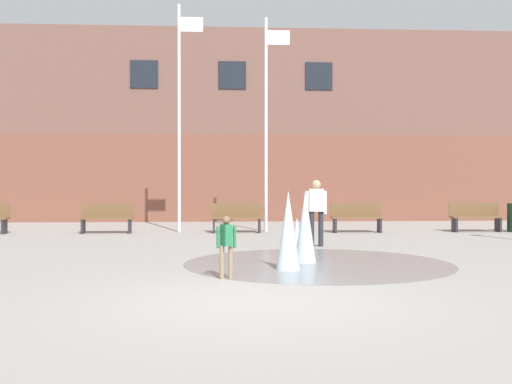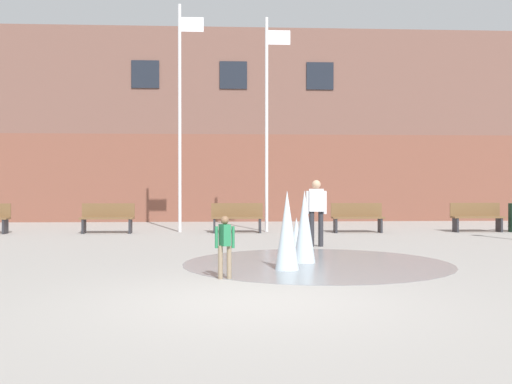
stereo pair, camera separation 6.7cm
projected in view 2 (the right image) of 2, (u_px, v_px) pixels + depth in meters
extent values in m
plane|color=gray|center=(254.00, 301.00, 7.58)|extent=(100.00, 100.00, 0.00)
cube|color=brown|center=(232.00, 179.00, 27.03)|extent=(36.00, 6.00, 3.52)
cube|color=brown|center=(232.00, 92.00, 26.99)|extent=(36.00, 6.00, 4.30)
cube|color=#1E232D|center=(145.00, 74.00, 23.78)|extent=(1.10, 0.06, 1.10)
cube|color=#1E232D|center=(233.00, 75.00, 23.97)|extent=(1.10, 0.06, 1.10)
cube|color=#1E232D|center=(320.00, 76.00, 24.16)|extent=(1.10, 0.06, 1.10)
cylinder|color=gray|center=(317.00, 263.00, 11.21)|extent=(5.03, 5.03, 0.01)
cone|color=silver|center=(304.00, 226.00, 11.33)|extent=(0.42, 0.42, 1.37)
cone|color=silver|center=(296.00, 238.00, 12.07)|extent=(0.33, 0.33, 0.81)
cone|color=silver|center=(287.00, 230.00, 10.35)|extent=(0.42, 0.42, 1.38)
cube|color=#28282D|center=(5.00, 227.00, 18.02)|extent=(0.06, 0.40, 0.44)
cube|color=#28282D|center=(84.00, 226.00, 18.14)|extent=(0.06, 0.40, 0.44)
cube|color=#28282D|center=(130.00, 226.00, 18.21)|extent=(0.06, 0.40, 0.44)
cube|color=brown|center=(107.00, 218.00, 18.17)|extent=(1.60, 0.44, 0.05)
cube|color=brown|center=(108.00, 210.00, 18.37)|extent=(1.60, 0.04, 0.42)
cube|color=#28282D|center=(214.00, 226.00, 18.36)|extent=(0.06, 0.40, 0.44)
cube|color=#28282D|center=(260.00, 226.00, 18.44)|extent=(0.06, 0.40, 0.44)
cube|color=brown|center=(237.00, 218.00, 18.40)|extent=(1.60, 0.44, 0.05)
cube|color=brown|center=(237.00, 210.00, 18.59)|extent=(1.60, 0.04, 0.42)
cube|color=#28282D|center=(335.00, 226.00, 18.44)|extent=(0.06, 0.40, 0.44)
cube|color=#28282D|center=(380.00, 225.00, 18.51)|extent=(0.06, 0.40, 0.44)
cube|color=brown|center=(358.00, 218.00, 18.47)|extent=(1.60, 0.44, 0.05)
cube|color=brown|center=(356.00, 210.00, 18.67)|extent=(1.60, 0.04, 0.42)
cube|color=#28282D|center=(456.00, 225.00, 18.71)|extent=(0.06, 0.40, 0.44)
cube|color=#28282D|center=(499.00, 225.00, 18.79)|extent=(0.06, 0.40, 0.44)
cube|color=brown|center=(477.00, 217.00, 18.75)|extent=(1.60, 0.44, 0.05)
cube|color=brown|center=(475.00, 209.00, 18.94)|extent=(1.60, 0.04, 0.42)
cylinder|color=#89755B|center=(220.00, 262.00, 9.34)|extent=(0.07, 0.07, 0.52)
cylinder|color=#89755B|center=(229.00, 262.00, 9.35)|extent=(0.07, 0.07, 0.52)
cube|color=#237547|center=(225.00, 235.00, 9.34)|extent=(0.20, 0.24, 0.33)
sphere|color=brown|center=(225.00, 220.00, 9.34)|extent=(0.13, 0.13, 0.13)
cylinder|color=#237547|center=(216.00, 237.00, 9.33)|extent=(0.05, 0.05, 0.34)
cylinder|color=#237547|center=(233.00, 237.00, 9.35)|extent=(0.05, 0.05, 0.34)
cylinder|color=#28282D|center=(312.00, 229.00, 14.29)|extent=(0.12, 0.12, 0.84)
cylinder|color=#28282D|center=(321.00, 229.00, 14.30)|extent=(0.12, 0.12, 0.84)
cube|color=white|center=(316.00, 200.00, 14.29)|extent=(0.36, 0.23, 0.54)
sphere|color=tan|center=(316.00, 184.00, 14.29)|extent=(0.21, 0.21, 0.21)
cylinder|color=white|center=(308.00, 202.00, 14.28)|extent=(0.08, 0.08, 0.55)
cylinder|color=white|center=(325.00, 202.00, 14.30)|extent=(0.08, 0.08, 0.55)
cylinder|color=silver|center=(180.00, 118.00, 18.72)|extent=(0.10, 0.10, 7.13)
cube|color=silver|center=(192.00, 24.00, 18.71)|extent=(0.70, 0.02, 0.45)
cylinder|color=silver|center=(267.00, 125.00, 18.87)|extent=(0.10, 0.10, 6.76)
cube|color=silver|center=(279.00, 38.00, 18.86)|extent=(0.70, 0.02, 0.45)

